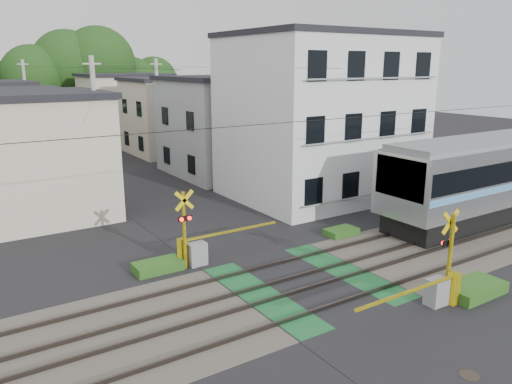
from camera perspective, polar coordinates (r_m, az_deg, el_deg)
ground at (r=18.16m, az=5.70°, el=-10.30°), size 120.00×120.00×0.00m
track_bed at (r=18.15m, az=5.70°, el=-10.20°), size 120.00×120.00×0.14m
crossing_signal_near at (r=17.32m, az=20.34°, el=-9.88°), size 4.74×0.65×3.09m
crossing_signal_far at (r=19.48m, az=-7.07°, el=-6.33°), size 4.74×0.65×3.09m
apartment_block at (r=29.39m, az=7.40°, el=8.57°), size 10.20×8.36×9.30m
houses_row at (r=40.41m, az=-17.60°, el=7.57°), size 22.07×31.35×6.80m
tree_hill at (r=61.96m, az=-23.35°, el=11.23°), size 40.00×12.86×11.86m
catenary at (r=21.20m, az=18.71°, el=3.10°), size 60.00×5.04×7.00m
utility_poles at (r=37.19m, az=-18.40°, el=8.27°), size 7.90×42.00×8.00m
pedestrian at (r=46.06m, az=-20.64°, el=5.00°), size 0.66×0.51×1.60m
manhole_cover at (r=14.32m, az=23.19°, el=-18.71°), size 0.51×0.51×0.02m
weed_patches at (r=19.09m, az=10.06°, el=-8.59°), size 10.25×8.80×0.40m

